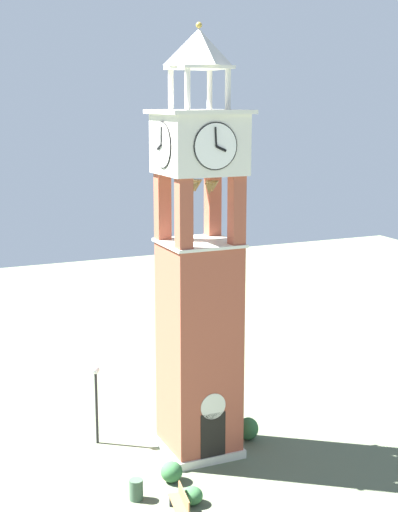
{
  "coord_description": "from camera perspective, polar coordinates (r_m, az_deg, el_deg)",
  "views": [
    {
      "loc": [
        -11.89,
        -26.96,
        14.61
      ],
      "look_at": [
        0.0,
        0.0,
        8.52
      ],
      "focal_mm": 51.97,
      "sensor_mm": 36.0,
      "label": 1
    }
  ],
  "objects": [
    {
      "name": "clock_tower",
      "position": [
        30.34,
        0.0,
        -2.16
      ],
      "size": [
        3.42,
        3.42,
        17.65
      ],
      "color": "#9E4C38",
      "rests_on": "ground"
    },
    {
      "name": "trash_bin",
      "position": [
        29.2,
        -4.86,
        -17.48
      ],
      "size": [
        0.52,
        0.52,
        0.8
      ],
      "primitive_type": "cylinder",
      "color": "#38513D",
      "rests_on": "ground"
    },
    {
      "name": "shrub_behind_bench",
      "position": [
        30.31,
        -2.13,
        -16.26
      ],
      "size": [
        0.86,
        0.86,
        0.82
      ],
      "primitive_type": "ellipsoid",
      "color": "#336638",
      "rests_on": "ground"
    },
    {
      "name": "shrub_left_of_tower",
      "position": [
        33.7,
        3.81,
        -13.11
      ],
      "size": [
        0.91,
        0.91,
        0.99
      ],
      "primitive_type": "ellipsoid",
      "color": "#336638",
      "rests_on": "ground"
    },
    {
      "name": "park_bench",
      "position": [
        28.09,
        -1.43,
        -18.52
      ],
      "size": [
        0.7,
        1.65,
        0.95
      ],
      "color": "brown",
      "rests_on": "ground"
    },
    {
      "name": "ground",
      "position": [
        32.88,
        0.0,
        -14.7
      ],
      "size": [
        80.0,
        80.0,
        0.0
      ],
      "primitive_type": "plane",
      "color": "#5B664C"
    },
    {
      "name": "lamp_post",
      "position": [
        32.79,
        -7.93,
        -10.13
      ],
      "size": [
        0.36,
        0.36,
        3.55
      ],
      "color": "black",
      "rests_on": "ground"
    },
    {
      "name": "shrub_near_entry",
      "position": [
        28.87,
        -0.52,
        -17.96
      ],
      "size": [
        0.79,
        0.79,
        0.66
      ],
      "primitive_type": "ellipsoid",
      "color": "#336638",
      "rests_on": "ground"
    }
  ]
}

